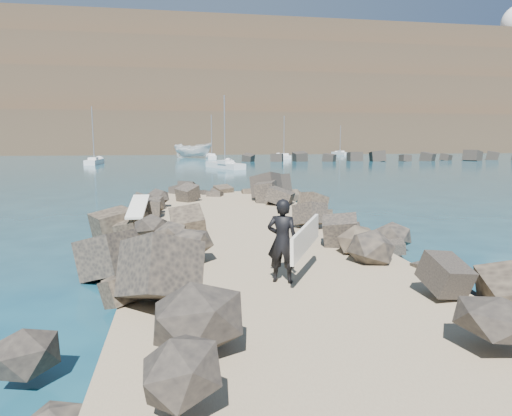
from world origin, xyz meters
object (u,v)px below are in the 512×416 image
(boat_imported, at_px, (193,150))
(sailboat_c, at_px, (225,165))
(surfboard_resting, at_px, (138,210))
(surfer_with_board, at_px, (286,240))

(boat_imported, xyz_separation_m, sailboat_c, (2.55, -33.98, -1.02))
(boat_imported, height_order, sailboat_c, sailboat_c)
(surfboard_resting, distance_m, boat_imported, 72.22)
(surfboard_resting, height_order, boat_imported, boat_imported)
(surfboard_resting, bearing_deg, sailboat_c, 82.50)
(boat_imported, bearing_deg, surfer_with_board, -169.00)
(surfer_with_board, height_order, sailboat_c, sailboat_c)
(surfboard_resting, height_order, surfer_with_board, surfer_with_board)
(surfboard_resting, relative_size, sailboat_c, 0.25)
(boat_imported, distance_m, surfer_with_board, 78.89)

